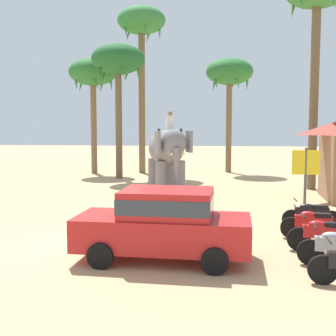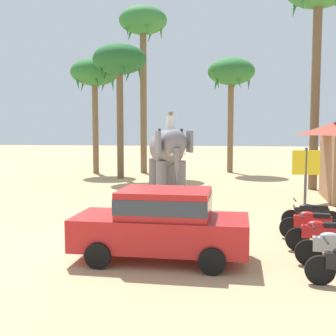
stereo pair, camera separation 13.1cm
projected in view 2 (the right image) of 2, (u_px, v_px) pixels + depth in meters
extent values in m
plane|color=tan|center=(93.00, 247.00, 11.55)|extent=(120.00, 120.00, 0.00)
cube|color=red|center=(161.00, 232.00, 10.33)|extent=(4.17, 1.89, 0.76)
cube|color=red|center=(165.00, 203.00, 10.25)|extent=(2.17, 1.66, 0.64)
cube|color=#2D3842|center=(165.00, 203.00, 10.25)|extent=(2.19, 1.68, 0.35)
cylinder|color=black|center=(98.00, 255.00, 9.74)|extent=(0.61, 0.21, 0.60)
cylinder|color=black|center=(119.00, 237.00, 11.41)|extent=(0.61, 0.21, 0.60)
cylinder|color=black|center=(212.00, 261.00, 9.33)|extent=(0.61, 0.21, 0.60)
cylinder|color=black|center=(216.00, 241.00, 11.00)|extent=(0.61, 0.21, 0.60)
ellipsoid|color=slate|center=(167.00, 148.00, 20.83)|extent=(2.52, 3.45, 1.70)
cylinder|color=slate|center=(180.00, 178.00, 20.15)|extent=(0.52, 0.52, 1.60)
cylinder|color=slate|center=(162.00, 178.00, 19.96)|extent=(0.52, 0.52, 1.60)
cylinder|color=slate|center=(171.00, 174.00, 21.96)|extent=(0.52, 0.52, 1.60)
cylinder|color=slate|center=(154.00, 174.00, 21.77)|extent=(0.52, 0.52, 1.60)
ellipsoid|color=slate|center=(174.00, 143.00, 19.22)|extent=(1.37, 1.30, 1.20)
cube|color=slate|center=(190.00, 142.00, 19.46)|extent=(0.37, 0.80, 0.96)
cube|color=slate|center=(158.00, 142.00, 19.16)|extent=(0.37, 0.80, 0.96)
cone|color=slate|center=(177.00, 166.00, 18.88)|extent=(0.46, 0.46, 1.60)
cone|color=beige|center=(182.00, 155.00, 18.93)|extent=(0.30, 0.57, 0.21)
cone|color=beige|center=(171.00, 155.00, 18.82)|extent=(0.30, 0.57, 0.21)
cube|color=white|center=(171.00, 123.00, 19.89)|extent=(0.40, 0.34, 0.60)
sphere|color=#8E6647|center=(171.00, 113.00, 19.85)|extent=(0.22, 0.22, 0.22)
cylinder|color=#333338|center=(182.00, 135.00, 20.05)|extent=(0.12, 0.12, 0.55)
cylinder|color=#333338|center=(160.00, 135.00, 19.83)|extent=(0.12, 0.12, 0.55)
cylinder|color=black|center=(320.00, 270.00, 8.74)|extent=(0.61, 0.14, 0.60)
cylinder|color=black|center=(326.00, 240.00, 8.66)|extent=(0.08, 0.55, 0.04)
cylinder|color=black|center=(308.00, 253.00, 9.96)|extent=(0.61, 0.18, 0.60)
cube|color=#ADADB2|center=(336.00, 245.00, 9.79)|extent=(1.04, 0.33, 0.32)
ellipsoid|color=#ADADB2|center=(330.00, 237.00, 9.81)|extent=(0.47, 0.29, 0.20)
cylinder|color=black|center=(313.00, 226.00, 9.88)|extent=(0.11, 0.55, 0.04)
cylinder|color=black|center=(297.00, 239.00, 11.13)|extent=(0.60, 0.13, 0.60)
cube|color=red|center=(322.00, 232.00, 11.01)|extent=(1.03, 0.24, 0.32)
ellipsoid|color=red|center=(316.00, 225.00, 11.02)|extent=(0.45, 0.26, 0.20)
cube|color=black|center=(333.00, 225.00, 10.96)|extent=(0.45, 0.24, 0.12)
cylinder|color=black|center=(302.00, 216.00, 11.06)|extent=(0.06, 0.55, 0.04)
cylinder|color=black|center=(290.00, 228.00, 12.37)|extent=(0.61, 0.18, 0.60)
cylinder|color=black|center=(335.00, 231.00, 12.07)|extent=(0.61, 0.18, 0.60)
cube|color=red|center=(313.00, 222.00, 12.20)|extent=(1.04, 0.33, 0.32)
ellipsoid|color=red|center=(307.00, 215.00, 12.22)|extent=(0.47, 0.30, 0.20)
cube|color=black|center=(322.00, 216.00, 12.12)|extent=(0.47, 0.28, 0.12)
cylinder|color=black|center=(294.00, 207.00, 12.28)|extent=(0.11, 0.55, 0.04)
cylinder|color=black|center=(291.00, 219.00, 13.52)|extent=(0.60, 0.12, 0.60)
cylinder|color=black|center=(332.00, 221.00, 13.34)|extent=(0.60, 0.12, 0.60)
cube|color=black|center=(311.00, 213.00, 13.41)|extent=(1.03, 0.24, 0.32)
ellipsoid|color=black|center=(307.00, 207.00, 13.41)|extent=(0.45, 0.26, 0.20)
cube|color=black|center=(320.00, 207.00, 13.35)|extent=(0.45, 0.24, 0.12)
cylinder|color=black|center=(295.00, 200.00, 13.45)|extent=(0.06, 0.55, 0.04)
cylinder|color=brown|center=(120.00, 121.00, 26.45)|extent=(0.40, 0.40, 6.99)
ellipsoid|color=#1E5B28|center=(119.00, 59.00, 26.09)|extent=(3.20, 3.20, 1.80)
cone|color=#1E5B28|center=(139.00, 67.00, 26.00)|extent=(0.40, 0.92, 1.64)
cone|color=#1E5B28|center=(130.00, 70.00, 27.23)|extent=(0.91, 0.57, 1.67)
cone|color=#1E5B28|center=(107.00, 69.00, 26.95)|extent=(0.73, 0.83, 1.69)
cone|color=#1E5B28|center=(101.00, 66.00, 25.56)|extent=(0.73, 0.83, 1.69)
cone|color=#1E5B28|center=(121.00, 65.00, 24.97)|extent=(0.91, 0.57, 1.67)
cylinder|color=brown|center=(143.00, 99.00, 29.44)|extent=(0.44, 0.44, 10.00)
ellipsoid|color=#337A38|center=(143.00, 20.00, 28.95)|extent=(3.20, 3.20, 1.80)
cone|color=#337A38|center=(161.00, 28.00, 28.86)|extent=(0.40, 0.92, 1.64)
cone|color=#337A38|center=(151.00, 32.00, 30.08)|extent=(0.91, 0.57, 1.67)
cone|color=#337A38|center=(131.00, 31.00, 29.80)|extent=(0.73, 0.83, 1.69)
cone|color=#337A38|center=(127.00, 26.00, 28.41)|extent=(0.73, 0.83, 1.69)
cone|color=#337A38|center=(146.00, 24.00, 27.82)|extent=(0.91, 0.57, 1.67)
cylinder|color=brown|center=(230.00, 124.00, 29.94)|extent=(0.40, 0.40, 6.69)
ellipsoid|color=#286B2D|center=(231.00, 72.00, 29.61)|extent=(3.20, 3.20, 1.80)
cone|color=#286B2D|center=(249.00, 79.00, 29.51)|extent=(0.40, 0.92, 1.64)
cone|color=#286B2D|center=(236.00, 81.00, 30.74)|extent=(0.91, 0.57, 1.67)
cone|color=#286B2D|center=(217.00, 80.00, 30.46)|extent=(0.73, 0.83, 1.69)
cone|color=#286B2D|center=(217.00, 78.00, 29.07)|extent=(0.73, 0.83, 1.69)
cone|color=#286B2D|center=(237.00, 77.00, 28.48)|extent=(0.91, 0.57, 1.67)
cylinder|color=brown|center=(95.00, 125.00, 29.42)|extent=(0.40, 0.40, 6.59)
ellipsoid|color=#286B2D|center=(95.00, 72.00, 29.09)|extent=(3.20, 3.20, 1.80)
cone|color=#286B2D|center=(112.00, 79.00, 28.99)|extent=(0.40, 0.92, 1.64)
cone|color=#286B2D|center=(105.00, 81.00, 30.22)|extent=(0.91, 0.57, 1.67)
cone|color=#286B2D|center=(84.00, 81.00, 29.94)|extent=(0.73, 0.83, 1.69)
cone|color=#286B2D|center=(77.00, 79.00, 28.55)|extent=(0.73, 0.83, 1.69)
cone|color=#286B2D|center=(95.00, 78.00, 27.96)|extent=(0.91, 0.57, 1.67)
cylinder|color=brown|center=(315.00, 93.00, 21.59)|extent=(0.44, 0.44, 9.64)
cone|color=#337A38|center=(321.00, 5.00, 22.25)|extent=(0.91, 0.57, 1.67)
cone|color=#337A38|center=(295.00, 4.00, 21.97)|extent=(0.73, 0.83, 1.69)
cylinder|color=#4C4C51|center=(306.00, 180.00, 16.10)|extent=(0.10, 0.10, 2.40)
cube|color=yellow|center=(306.00, 163.00, 16.04)|extent=(1.00, 0.08, 0.90)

